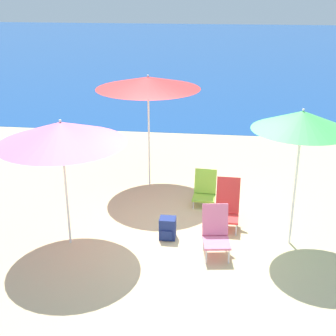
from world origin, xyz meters
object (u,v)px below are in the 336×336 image
(beach_umbrella_green, at_px, (302,121))
(beach_umbrella_pink, at_px, (61,133))
(beach_umbrella_red, at_px, (148,83))
(beach_chair_red, at_px, (227,205))
(beach_chair_lime, at_px, (205,189))
(backpack_navy, at_px, (168,228))
(beach_chair_pink, at_px, (216,231))

(beach_umbrella_green, distance_m, beach_umbrella_pink, 3.60)
(beach_umbrella_red, height_order, beach_chair_red, beach_umbrella_red)
(beach_umbrella_pink, bearing_deg, beach_umbrella_green, 7.14)
(beach_chair_lime, bearing_deg, beach_chair_red, -60.02)
(beach_chair_red, relative_size, backpack_navy, 2.32)
(beach_umbrella_red, distance_m, beach_umbrella_pink, 2.71)
(beach_umbrella_red, distance_m, beach_chair_pink, 3.44)
(beach_chair_red, xyz_separation_m, beach_chair_pink, (-0.17, -0.91, -0.02))
(beach_umbrella_red, xyz_separation_m, beach_chair_lime, (1.20, -0.78, -1.86))
(beach_umbrella_red, bearing_deg, beach_chair_pink, -60.23)
(beach_chair_red, bearing_deg, beach_umbrella_red, 136.53)
(beach_umbrella_red, bearing_deg, beach_umbrella_pink, -109.51)
(beach_umbrella_red, height_order, beach_umbrella_pink, beach_umbrella_red)
(beach_chair_red, xyz_separation_m, backpack_navy, (-0.97, -0.55, -0.23))
(beach_umbrella_red, xyz_separation_m, backpack_navy, (0.66, -2.20, -1.98))
(beach_umbrella_green, bearing_deg, beach_chair_red, 156.63)
(beach_umbrella_pink, bearing_deg, backpack_navy, 12.42)
(beach_umbrella_green, distance_m, beach_chair_lime, 2.65)
(beach_umbrella_green, height_order, beach_umbrella_pink, beach_umbrella_green)
(beach_chair_pink, height_order, backpack_navy, beach_chair_pink)
(beach_umbrella_pink, bearing_deg, beach_umbrella_red, 70.49)
(beach_umbrella_pink, distance_m, beach_chair_red, 3.07)
(beach_chair_pink, bearing_deg, beach_chair_red, 70.83)
(beach_umbrella_pink, height_order, beach_chair_red, beach_umbrella_pink)
(beach_chair_red, bearing_deg, beach_umbrella_green, -21.55)
(backpack_navy, bearing_deg, beach_chair_lime, 69.21)
(beach_umbrella_red, relative_size, beach_chair_lime, 3.55)
(beach_umbrella_pink, height_order, beach_chair_pink, beach_umbrella_pink)
(beach_chair_red, height_order, backpack_navy, beach_chair_red)
(beach_chair_red, bearing_deg, beach_chair_lime, 118.31)
(beach_umbrella_pink, distance_m, backpack_navy, 2.34)
(beach_chair_red, height_order, beach_chair_lime, beach_chair_red)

